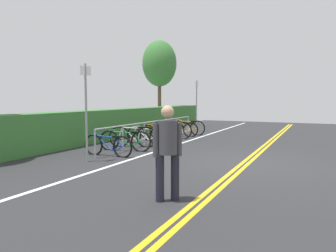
# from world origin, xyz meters

# --- Properties ---
(ground_plane) EXTENTS (30.93, 12.85, 0.05)m
(ground_plane) POSITION_xyz_m (0.00, 0.00, -0.03)
(ground_plane) COLOR #2B2B2D
(centre_line_yellow_inner) EXTENTS (27.84, 0.10, 0.00)m
(centre_line_yellow_inner) POSITION_xyz_m (0.00, -0.08, 0.00)
(centre_line_yellow_inner) COLOR gold
(centre_line_yellow_inner) RESTS_ON ground_plane
(centre_line_yellow_outer) EXTENTS (27.84, 0.10, 0.00)m
(centre_line_yellow_outer) POSITION_xyz_m (0.00, 0.08, 0.00)
(centre_line_yellow_outer) COLOR gold
(centre_line_yellow_outer) RESTS_ON ground_plane
(bike_lane_stripe_white) EXTENTS (27.84, 0.12, 0.00)m
(bike_lane_stripe_white) POSITION_xyz_m (0.00, 2.98, 0.00)
(bike_lane_stripe_white) COLOR white
(bike_lane_stripe_white) RESTS_ON ground_plane
(bike_rack) EXTENTS (7.16, 0.05, 0.83)m
(bike_rack) POSITION_xyz_m (2.40, 3.99, 0.62)
(bike_rack) COLOR #9EA0A5
(bike_rack) RESTS_ON ground_plane
(bicycle_0) EXTENTS (0.46, 1.69, 0.68)m
(bicycle_0) POSITION_xyz_m (-0.72, 3.87, 0.32)
(bicycle_0) COLOR black
(bicycle_0) RESTS_ON ground_plane
(bicycle_1) EXTENTS (0.50, 1.75, 0.70)m
(bicycle_1) POSITION_xyz_m (0.30, 3.93, 0.33)
(bicycle_1) COLOR black
(bicycle_1) RESTS_ON ground_plane
(bicycle_2) EXTENTS (0.64, 1.66, 0.77)m
(bicycle_2) POSITION_xyz_m (1.12, 4.13, 0.36)
(bicycle_2) COLOR black
(bicycle_2) RESTS_ON ground_plane
(bicycle_3) EXTENTS (0.46, 1.69, 0.68)m
(bicycle_3) POSITION_xyz_m (1.91, 4.09, 0.31)
(bicycle_3) COLOR black
(bicycle_3) RESTS_ON ground_plane
(bicycle_4) EXTENTS (0.46, 1.70, 0.69)m
(bicycle_4) POSITION_xyz_m (2.85, 3.98, 0.32)
(bicycle_4) COLOR black
(bicycle_4) RESTS_ON ground_plane
(bicycle_5) EXTENTS (0.68, 1.69, 0.78)m
(bicycle_5) POSITION_xyz_m (3.71, 3.89, 0.36)
(bicycle_5) COLOR black
(bicycle_5) RESTS_ON ground_plane
(bicycle_6) EXTENTS (0.64, 1.68, 0.70)m
(bicycle_6) POSITION_xyz_m (4.63, 3.93, 0.32)
(bicycle_6) COLOR black
(bicycle_6) RESTS_ON ground_plane
(bicycle_7) EXTENTS (0.46, 1.74, 0.73)m
(bicycle_7) POSITION_xyz_m (5.44, 3.85, 0.34)
(bicycle_7) COLOR black
(bicycle_7) RESTS_ON ground_plane
(pedestrian) EXTENTS (0.36, 0.39, 1.57)m
(pedestrian) POSITION_xyz_m (-3.73, 0.51, 0.90)
(pedestrian) COLOR #1E1E2D
(pedestrian) RESTS_ON ground_plane
(sign_post_near) EXTENTS (0.36, 0.09, 2.59)m
(sign_post_near) POSITION_xyz_m (-1.64, 3.89, 1.54)
(sign_post_near) COLOR gray
(sign_post_near) RESTS_ON ground_plane
(sign_post_far) EXTENTS (0.36, 0.06, 2.60)m
(sign_post_far) POSITION_xyz_m (7.04, 3.98, 1.54)
(sign_post_far) COLOR gray
(sign_post_far) RESTS_ON ground_plane
(hedge_backdrop) EXTENTS (16.11, 0.82, 1.22)m
(hedge_backdrop) POSITION_xyz_m (3.90, 6.23, 0.61)
(hedge_backdrop) COLOR #387533
(hedge_backdrop) RESTS_ON ground_plane
(tree_mid) EXTENTS (2.19, 2.19, 5.38)m
(tree_mid) POSITION_xyz_m (10.31, 7.73, 3.89)
(tree_mid) COLOR brown
(tree_mid) RESTS_ON ground_plane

